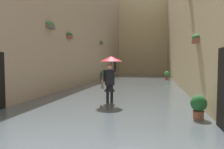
# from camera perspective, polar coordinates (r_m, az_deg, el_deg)

# --- Properties ---
(ground_plane) EXTENTS (73.97, 73.97, 0.00)m
(ground_plane) POSITION_cam_1_polar(r_m,az_deg,el_deg) (17.38, 5.43, -2.65)
(ground_plane) COLOR gray
(flood_water) EXTENTS (8.22, 35.59, 0.07)m
(flood_water) POSITION_cam_1_polar(r_m,az_deg,el_deg) (17.37, 5.43, -2.54)
(flood_water) COLOR #515B60
(flood_water) RESTS_ON ground_plane
(building_facade_left) EXTENTS (2.04, 33.59, 11.90)m
(building_facade_left) POSITION_cam_1_polar(r_m,az_deg,el_deg) (17.86, 21.05, 16.53)
(building_facade_left) COLOR tan
(building_facade_left) RESTS_ON ground_plane
(building_facade_right) EXTENTS (2.04, 33.59, 12.16)m
(building_facade_right) POSITION_cam_1_polar(r_m,az_deg,el_deg) (18.87, -9.12, 16.37)
(building_facade_right) COLOR tan
(building_facade_right) RESTS_ON ground_plane
(building_facade_far) EXTENTS (11.02, 1.80, 12.40)m
(building_facade_far) POSITION_cam_1_polar(r_m,az_deg,el_deg) (33.22, 8.62, 10.90)
(building_facade_far) COLOR tan
(building_facade_far) RESTS_ON ground_plane
(person_wading) EXTENTS (0.97, 0.97, 2.15)m
(person_wading) POSITION_cam_1_polar(r_m,az_deg,el_deg) (8.61, -0.49, 1.18)
(person_wading) COLOR #4C4233
(person_wading) RESTS_ON ground_plane
(potted_plant_far_left) EXTENTS (0.46, 0.46, 0.90)m
(potted_plant_far_left) POSITION_cam_1_polar(r_m,az_deg,el_deg) (23.23, 15.04, -0.04)
(potted_plant_far_left) COLOR brown
(potted_plant_far_left) RESTS_ON ground_plane
(potted_plant_mid_left) EXTENTS (0.54, 0.54, 0.91)m
(potted_plant_mid_left) POSITION_cam_1_polar(r_m,az_deg,el_deg) (21.84, 15.09, -0.17)
(potted_plant_mid_left) COLOR #9E563D
(potted_plant_mid_left) RESTS_ON ground_plane
(potted_plant_near_right) EXTENTS (0.53, 0.53, 0.97)m
(potted_plant_near_right) POSITION_cam_1_polar(r_m,az_deg,el_deg) (21.68, -2.37, -0.01)
(potted_plant_near_right) COLOR brown
(potted_plant_near_right) RESTS_ON ground_plane
(potted_plant_near_left) EXTENTS (0.49, 0.49, 0.81)m
(potted_plant_near_left) POSITION_cam_1_polar(r_m,az_deg,el_deg) (6.91, 23.05, -8.10)
(potted_plant_near_left) COLOR #9E563D
(potted_plant_near_left) RESTS_ON ground_plane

